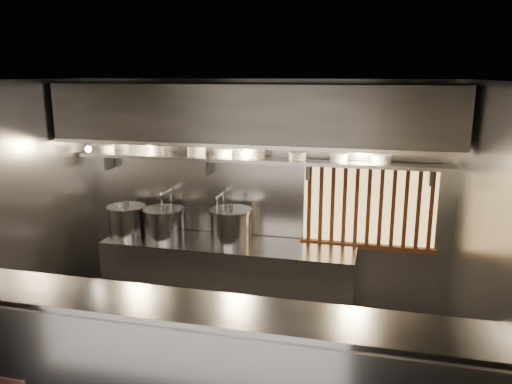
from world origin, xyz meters
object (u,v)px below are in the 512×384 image
at_px(stock_pot_right, 231,226).
at_px(stock_pot_left, 127,220).
at_px(heat_lamp, 87,144).
at_px(pendant_bulb, 245,154).
at_px(stock_pot_mid, 164,223).

bearing_deg(stock_pot_right, stock_pot_left, -178.50).
bearing_deg(stock_pot_right, heat_lamp, -169.16).
xyz_separation_m(heat_lamp, pendant_bulb, (1.80, 0.35, -0.11)).
bearing_deg(pendant_bulb, stock_pot_mid, -175.70).
bearing_deg(pendant_bulb, stock_pot_left, -177.24).
distance_m(pendant_bulb, stock_pot_right, 0.87).
relative_size(stock_pot_left, stock_pot_mid, 0.82).
height_order(pendant_bulb, stock_pot_right, pendant_bulb).
bearing_deg(stock_pot_right, pendant_bulb, 12.63).
bearing_deg(heat_lamp, pendant_bulb, 11.00).
relative_size(stock_pot_left, stock_pot_right, 0.96).
bearing_deg(stock_pot_mid, heat_lamp, -161.04).
relative_size(pendant_bulb, stock_pot_mid, 0.29).
xyz_separation_m(pendant_bulb, stock_pot_left, (-1.50, -0.07, -0.87)).
distance_m(heat_lamp, stock_pot_right, 1.92).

